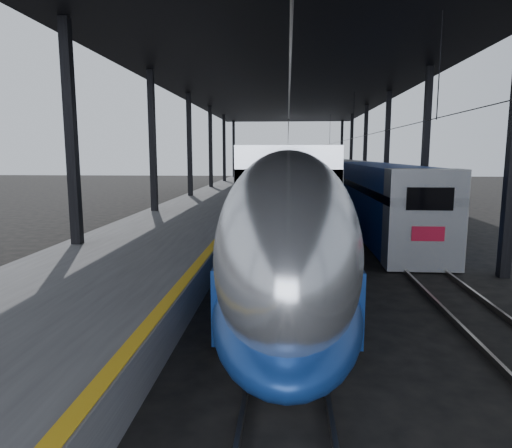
{
  "coord_description": "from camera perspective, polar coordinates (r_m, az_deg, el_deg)",
  "views": [
    {
      "loc": [
        1.98,
        -11.18,
        4.3
      ],
      "look_at": [
        0.95,
        3.74,
        2.0
      ],
      "focal_mm": 32.0,
      "sensor_mm": 36.0,
      "label": 1
    }
  ],
  "objects": [
    {
      "name": "second_train",
      "position": [
        44.04,
        10.53,
        5.48
      ],
      "size": [
        2.74,
        56.05,
        3.77
      ],
      "color": "navy",
      "rests_on": "ground"
    },
    {
      "name": "platform",
      "position": [
        31.88,
        -5.99,
        1.85
      ],
      "size": [
        6.0,
        80.0,
        1.0
      ],
      "primitive_type": "cube",
      "color": "#4C4C4F",
      "rests_on": "ground"
    },
    {
      "name": "canopy",
      "position": [
        31.55,
        3.93,
        17.5
      ],
      "size": [
        18.0,
        75.0,
        9.47
      ],
      "color": "black",
      "rests_on": "ground"
    },
    {
      "name": "tgv_train",
      "position": [
        37.52,
        3.98,
        5.4
      ],
      "size": [
        3.17,
        65.2,
        4.55
      ],
      "color": "silver",
      "rests_on": "ground"
    },
    {
      "name": "yellow_strip",
      "position": [
        31.46,
        -0.97,
        2.73
      ],
      "size": [
        0.3,
        80.0,
        0.01
      ],
      "primitive_type": "cube",
      "color": "gold",
      "rests_on": "platform"
    },
    {
      "name": "ground",
      "position": [
        12.14,
        -5.84,
        -12.05
      ],
      "size": [
        160.0,
        160.0,
        0.0
      ],
      "primitive_type": "plane",
      "color": "black",
      "rests_on": "ground"
    },
    {
      "name": "rails",
      "position": [
        31.56,
        8.49,
        0.96
      ],
      "size": [
        6.52,
        80.0,
        0.16
      ],
      "color": "slate",
      "rests_on": "ground"
    }
  ]
}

